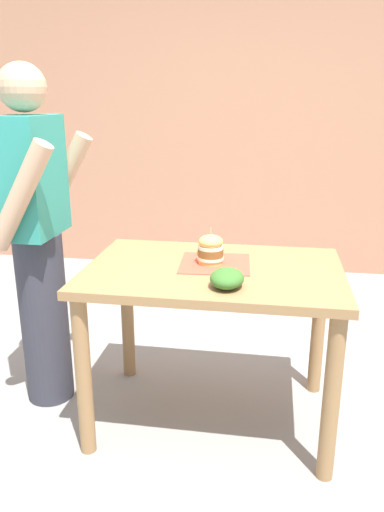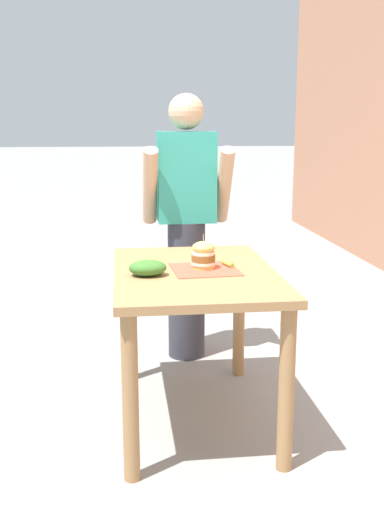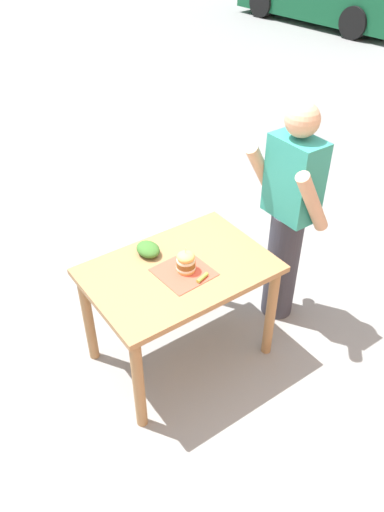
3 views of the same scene
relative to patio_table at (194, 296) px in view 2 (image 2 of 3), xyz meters
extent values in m
plane|color=gray|center=(0.00, 0.00, -0.66)|extent=(80.00, 80.00, 0.00)
cube|color=#9E7247|center=(0.00, 0.00, 0.11)|extent=(0.79, 1.17, 0.04)
cylinder|color=#9E7247|center=(-0.34, -0.52, -0.28)|extent=(0.07, 0.07, 0.76)
cylinder|color=#9E7247|center=(0.34, -0.52, -0.28)|extent=(0.07, 0.07, 0.76)
cylinder|color=#9E7247|center=(-0.34, 0.52, -0.28)|extent=(0.07, 0.07, 0.76)
cylinder|color=#9E7247|center=(0.34, 0.52, -0.28)|extent=(0.07, 0.07, 0.76)
cube|color=#D64C38|center=(0.05, 0.00, 0.14)|extent=(0.34, 0.34, 0.00)
cylinder|color=#E5B25B|center=(0.05, 0.02, 0.15)|extent=(0.11, 0.11, 0.02)
cylinder|color=silver|center=(0.05, 0.02, 0.16)|extent=(0.12, 0.12, 0.01)
cylinder|color=brown|center=(0.05, 0.02, 0.19)|extent=(0.12, 0.12, 0.04)
cylinder|color=silver|center=(0.05, 0.02, 0.22)|extent=(0.12, 0.12, 0.01)
ellipsoid|color=#E5B25B|center=(0.05, 0.02, 0.24)|extent=(0.11, 0.11, 0.06)
cylinder|color=#D1B77F|center=(0.05, 0.02, 0.28)|extent=(0.00, 0.00, 0.05)
cylinder|color=#8EA83D|center=(0.18, 0.05, 0.15)|extent=(0.05, 0.10, 0.02)
ellipsoid|color=#386B28|center=(-0.23, -0.08, 0.17)|extent=(0.18, 0.14, 0.08)
cylinder|color=#33333D|center=(0.06, 0.88, -0.21)|extent=(0.24, 0.24, 0.90)
cube|color=teal|center=(0.06, 0.88, 0.52)|extent=(0.36, 0.22, 0.56)
sphere|color=tan|center=(0.06, 0.88, 0.92)|extent=(0.22, 0.22, 0.22)
cylinder|color=tan|center=(-0.17, 0.82, 0.47)|extent=(0.09, 0.34, 0.50)
cylinder|color=tan|center=(0.29, 0.82, 0.47)|extent=(0.09, 0.34, 0.50)
camera|label=1|loc=(-2.14, -0.25, 0.87)|focal=35.00mm
camera|label=2|loc=(-0.36, -2.86, 0.84)|focal=42.00mm
camera|label=3|loc=(2.04, -1.34, 2.11)|focal=35.00mm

